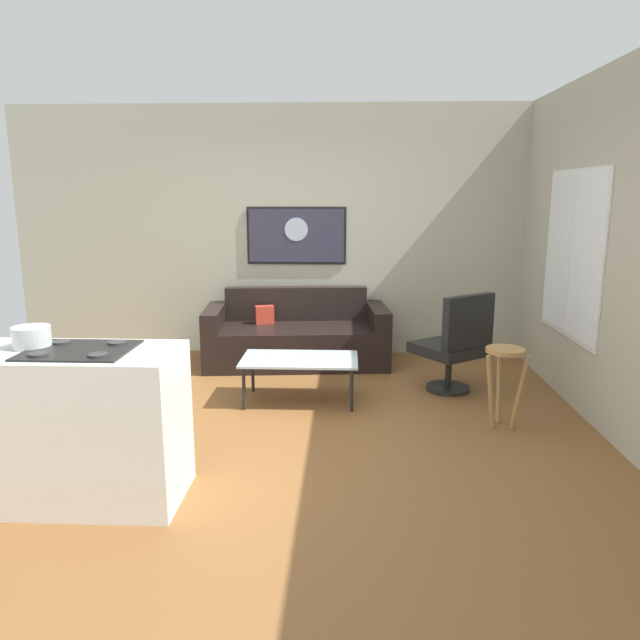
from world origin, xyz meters
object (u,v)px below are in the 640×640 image
coffee_table (300,361)px  couch (296,338)px  bar_stool (504,368)px  mixing_bowl (32,337)px  armchair (456,344)px  wall_painting (296,236)px

coffee_table → couch: bearing=96.2°
bar_stool → mixing_bowl: (-3.10, -1.19, 0.50)m
coffee_table → armchair: armchair is taller
armchair → bar_stool: (0.23, -0.84, 0.02)m
couch → bar_stool: size_ratio=3.13×
couch → mixing_bowl: 3.33m
coffee_table → armchair: bearing=12.0°
coffee_table → wall_painting: wall_painting is taller
couch → coffee_table: size_ratio=1.97×
bar_stool → armchair: bearing=105.1°
couch → coffee_table: couch is taller
coffee_table → armchair: 1.46m
coffee_table → mixing_bowl: bearing=-130.1°
wall_painting → mixing_bowl: bearing=-110.6°
couch → bar_stool: bearing=-45.0°
couch → mixing_bowl: (-1.32, -2.97, 0.71)m
couch → armchair: bearing=-31.2°
armchair → wall_painting: 2.30m
couch → wall_painting: 1.18m
coffee_table → wall_painting: size_ratio=0.91×
mixing_bowl → wall_painting: bearing=69.4°
armchair → bar_stool: 0.87m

